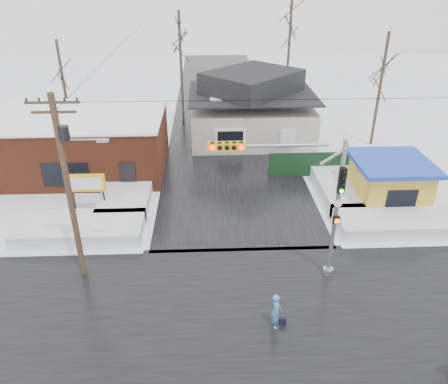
{
  "coord_description": "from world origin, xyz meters",
  "views": [
    {
      "loc": [
        -1.83,
        -13.91,
        13.59
      ],
      "look_at": [
        -0.99,
        6.11,
        3.0
      ],
      "focal_mm": 35.0,
      "sensor_mm": 36.0,
      "label": 1
    }
  ],
  "objects_px": {
    "utility_pole": "(68,180)",
    "pedestrian": "(276,311)",
    "traffic_signal": "(304,193)",
    "marquee_sign": "(87,184)",
    "kiosk": "(389,181)"
  },
  "relations": [
    {
      "from": "utility_pole",
      "to": "pedestrian",
      "type": "relative_size",
      "value": 5.46
    },
    {
      "from": "pedestrian",
      "to": "traffic_signal",
      "type": "bearing_deg",
      "value": -20.55
    },
    {
      "from": "marquee_sign",
      "to": "pedestrian",
      "type": "xyz_separation_m",
      "value": [
        9.9,
        -9.88,
        -1.1
      ]
    },
    {
      "from": "utility_pole",
      "to": "pedestrian",
      "type": "height_order",
      "value": "utility_pole"
    },
    {
      "from": "traffic_signal",
      "to": "kiosk",
      "type": "xyz_separation_m",
      "value": [
        7.07,
        7.03,
        -3.08
      ]
    },
    {
      "from": "kiosk",
      "to": "traffic_signal",
      "type": "bearing_deg",
      "value": -135.16
    },
    {
      "from": "utility_pole",
      "to": "marquee_sign",
      "type": "relative_size",
      "value": 3.53
    },
    {
      "from": "traffic_signal",
      "to": "pedestrian",
      "type": "height_order",
      "value": "traffic_signal"
    },
    {
      "from": "traffic_signal",
      "to": "utility_pole",
      "type": "relative_size",
      "value": 0.78
    },
    {
      "from": "kiosk",
      "to": "marquee_sign",
      "type": "bearing_deg",
      "value": -178.45
    },
    {
      "from": "traffic_signal",
      "to": "pedestrian",
      "type": "distance_m",
      "value": 5.24
    },
    {
      "from": "traffic_signal",
      "to": "marquee_sign",
      "type": "distance_m",
      "value": 13.42
    },
    {
      "from": "traffic_signal",
      "to": "utility_pole",
      "type": "bearing_deg",
      "value": 177.05
    },
    {
      "from": "kiosk",
      "to": "pedestrian",
      "type": "distance_m",
      "value": 13.5
    },
    {
      "from": "traffic_signal",
      "to": "pedestrian",
      "type": "relative_size",
      "value": 4.25
    }
  ]
}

